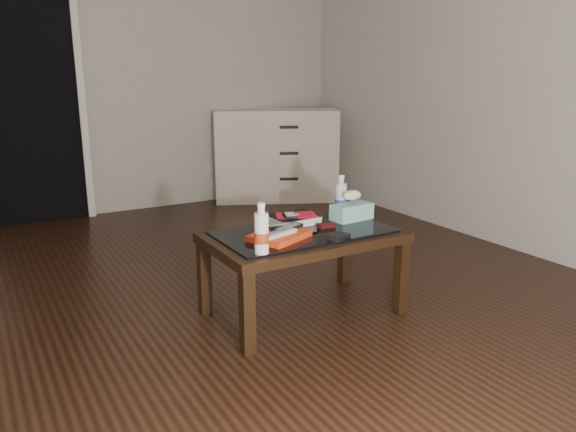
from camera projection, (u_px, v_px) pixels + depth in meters
The scene contains 16 objects.
ground at pixel (184, 316), 3.01m from camera, with size 5.00×5.00×0.00m, color black.
doorway at pixel (28, 102), 4.62m from camera, with size 0.90×0.08×2.07m.
coffee_table at pixel (303, 242), 2.96m from camera, with size 1.00×0.60×0.46m.
dresser at pixel (276, 155), 5.63m from camera, with size 1.30×0.96×0.90m.
magazines at pixel (279, 236), 2.80m from camera, with size 0.28×0.21×0.03m, color red.
remote_silver at pixel (280, 233), 2.75m from camera, with size 0.20×0.05×0.02m, color silver.
remote_black_front at pixel (288, 228), 2.84m from camera, with size 0.20×0.05×0.02m, color black.
remote_black_back at pixel (277, 226), 2.88m from camera, with size 0.20×0.05×0.02m, color black.
textbook at pixel (294, 219), 3.08m from camera, with size 0.25×0.20×0.05m, color black.
dvd_mailers at pixel (294, 215), 3.06m from camera, with size 0.19×0.14×0.01m, color red.
ipod at pixel (290, 215), 3.01m from camera, with size 0.06×0.10×0.02m, color black.
flip_phone at pixel (326, 225), 3.00m from camera, with size 0.09×0.05×0.02m, color black.
wallet at pixel (339, 237), 2.80m from camera, with size 0.12×0.07×0.02m, color black.
water_bottle_left at pixel (261, 228), 2.55m from camera, with size 0.07×0.07×0.24m, color white.
water_bottle_right at pixel (341, 196), 3.21m from camera, with size 0.07×0.07×0.24m, color silver.
tissue_box at pixel (352, 212), 3.15m from camera, with size 0.23×0.12×0.09m, color teal.
Camera 1 is at (-0.91, -2.68, 1.28)m, focal length 35.00 mm.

